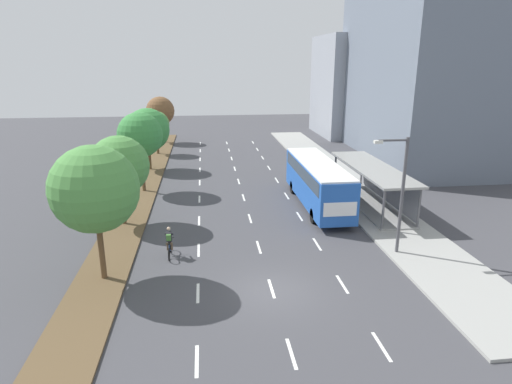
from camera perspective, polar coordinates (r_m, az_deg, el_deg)
ground_plane at (r=21.08m, az=2.16°, el=-12.90°), size 140.00×140.00×0.00m
median_strip at (r=39.82m, az=-14.33°, el=1.17°), size 2.60×52.00×0.12m
sidewalk_right at (r=41.30m, az=10.57°, el=1.99°), size 4.50×52.00×0.15m
lane_divider_left at (r=36.85m, az=-7.42°, el=0.22°), size 0.14×45.54×0.01m
lane_divider_center at (r=36.97m, az=-1.99°, el=0.41°), size 0.14×45.54×0.01m
lane_divider_right at (r=37.41m, az=3.36°, el=0.59°), size 0.14×45.54×0.01m
bus_shelter at (r=33.41m, az=15.34°, el=1.33°), size 2.90×11.23×2.86m
bus at (r=32.39m, az=8.06°, el=1.67°), size 2.54×11.29×3.37m
cyclist at (r=24.63m, az=-11.32°, el=-6.61°), size 0.46×1.82×1.71m
median_tree_nearest at (r=21.65m, az=-20.43°, el=0.33°), size 4.17×4.17×6.67m
median_tree_second at (r=29.08m, az=-17.53°, el=3.31°), size 3.84×3.84×5.85m
median_tree_third at (r=36.27m, az=-14.99°, el=7.24°), size 3.63×3.63×6.47m
median_tree_fourth at (r=43.89m, az=-14.04°, el=7.91°), size 4.21×4.21×6.01m
median_tree_fifth at (r=51.45m, az=-12.96°, el=8.65°), size 2.97×2.97×4.89m
median_tree_farthest at (r=58.91m, az=-12.46°, el=10.36°), size 3.67×3.67×5.93m
streetlight at (r=24.61m, az=18.35°, el=0.50°), size 1.91×0.24×6.50m
building_near_right at (r=45.74m, az=23.08°, el=14.11°), size 10.70×11.90×18.61m
building_mid_right at (r=55.67m, az=18.22°, el=16.80°), size 9.04×14.80×22.39m
building_far_right at (r=65.73m, az=11.88°, el=13.44°), size 7.80×12.39×13.92m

